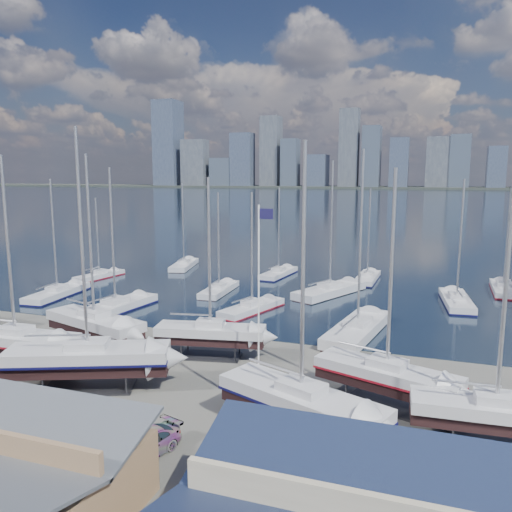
% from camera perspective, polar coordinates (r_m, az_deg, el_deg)
% --- Properties ---
extents(ground, '(1400.00, 1400.00, 0.00)m').
position_cam_1_polar(ground, '(38.08, -9.80, -13.40)').
color(ground, '#605E59').
rests_on(ground, ground).
extents(water, '(1400.00, 600.00, 0.40)m').
position_cam_1_polar(water, '(341.47, 16.10, 6.34)').
color(water, '#1A253D').
rests_on(water, ground).
extents(far_shore, '(1400.00, 80.00, 2.20)m').
position_cam_1_polar(far_shore, '(601.12, 17.41, 7.46)').
color(far_shore, '#2D332D').
rests_on(far_shore, ground).
extents(skyline, '(639.14, 43.80, 107.69)m').
position_cam_1_polar(skyline, '(595.51, 16.80, 11.14)').
color(skyline, '#475166').
rests_on(skyline, far_shore).
extents(sailboat_cradle_1, '(10.06, 3.37, 16.02)m').
position_cam_1_polar(sailboat_cradle_1, '(42.55, -25.77, -8.80)').
color(sailboat_cradle_1, '#2D2D33').
rests_on(sailboat_cradle_1, ground).
extents(sailboat_cradle_2, '(10.37, 5.60, 16.29)m').
position_cam_1_polar(sailboat_cradle_2, '(44.89, -17.96, -7.38)').
color(sailboat_cradle_2, '#2D2D33').
rests_on(sailboat_cradle_2, ground).
extents(sailboat_cradle_3, '(11.34, 7.03, 17.64)m').
position_cam_1_polar(sailboat_cradle_3, '(36.67, -18.62, -11.05)').
color(sailboat_cradle_3, '#2D2D33').
rests_on(sailboat_cradle_3, ground).
extents(sailboat_cradle_4, '(9.06, 4.01, 14.42)m').
position_cam_1_polar(sailboat_cradle_4, '(40.74, -5.22, -8.79)').
color(sailboat_cradle_4, '#2D2D33').
rests_on(sailboat_cradle_4, ground).
extents(sailboat_cradle_5, '(10.44, 6.42, 16.33)m').
position_cam_1_polar(sailboat_cradle_5, '(28.87, 5.18, -16.39)').
color(sailboat_cradle_5, '#2D2D33').
rests_on(sailboat_cradle_5, ground).
extents(sailboat_cradle_6, '(9.57, 5.42, 15.00)m').
position_cam_1_polar(sailboat_cradle_6, '(33.41, 14.71, -13.14)').
color(sailboat_cradle_6, '#2D2D33').
rests_on(sailboat_cradle_6, ground).
extents(sailboat_cradle_7, '(8.86, 2.97, 14.37)m').
position_cam_1_polar(sailboat_cradle_7, '(30.72, 25.71, -15.87)').
color(sailboat_cradle_7, '#2D2D33').
rests_on(sailboat_cradle_7, ground).
extents(sailboat_moored_0, '(3.57, 10.11, 14.83)m').
position_cam_1_polar(sailboat_moored_0, '(65.12, -21.73, -4.12)').
color(sailboat_moored_0, black).
rests_on(sailboat_moored_0, water).
extents(sailboat_moored_1, '(3.60, 8.30, 12.01)m').
position_cam_1_polar(sailboat_moored_1, '(74.85, -17.46, -2.22)').
color(sailboat_moored_1, black).
rests_on(sailboat_moored_1, water).
extents(sailboat_moored_2, '(4.55, 9.64, 14.05)m').
position_cam_1_polar(sailboat_moored_2, '(80.26, -8.22, -1.13)').
color(sailboat_moored_2, black).
rests_on(sailboat_moored_2, water).
extents(sailboat_moored_3, '(4.55, 11.11, 16.12)m').
position_cam_1_polar(sailboat_moored_3, '(56.22, -15.74, -5.84)').
color(sailboat_moored_3, black).
rests_on(sailboat_moored_3, water).
extents(sailboat_moored_4, '(2.83, 8.79, 13.12)m').
position_cam_1_polar(sailboat_moored_4, '(62.70, -4.23, -3.96)').
color(sailboat_moored_4, black).
rests_on(sailboat_moored_4, water).
extents(sailboat_moored_5, '(3.63, 9.25, 13.47)m').
position_cam_1_polar(sailboat_moored_5, '(72.89, 2.60, -2.10)').
color(sailboat_moored_5, black).
rests_on(sailboat_moored_5, water).
extents(sailboat_moored_6, '(5.17, 9.32, 13.43)m').
position_cam_1_polar(sailboat_moored_6, '(54.04, -0.47, -6.10)').
color(sailboat_moored_6, black).
rests_on(sailboat_moored_6, water).
extents(sailboat_moored_7, '(7.71, 11.58, 17.08)m').
position_cam_1_polar(sailboat_moored_7, '(62.17, 8.43, -4.15)').
color(sailboat_moored_7, black).
rests_on(sailboat_moored_7, water).
extents(sailboat_moored_8, '(2.85, 9.09, 13.47)m').
position_cam_1_polar(sailboat_moored_8, '(71.21, 12.61, -2.58)').
color(sailboat_moored_8, black).
rests_on(sailboat_moored_8, water).
extents(sailboat_moored_9, '(5.19, 12.06, 17.63)m').
position_cam_1_polar(sailboat_moored_9, '(47.41, 11.53, -8.46)').
color(sailboat_moored_9, black).
rests_on(sailboat_moored_9, water).
extents(sailboat_moored_10, '(3.67, 10.14, 14.84)m').
position_cam_1_polar(sailboat_moored_10, '(61.23, 21.93, -4.94)').
color(sailboat_moored_10, black).
rests_on(sailboat_moored_10, water).
extents(sailboat_moored_11, '(2.87, 9.26, 13.73)m').
position_cam_1_polar(sailboat_moored_11, '(70.10, 26.40, -3.52)').
color(sailboat_moored_11, black).
rests_on(sailboat_moored_11, water).
extents(car_a, '(2.93, 5.08, 1.63)m').
position_cam_1_polar(car_a, '(33.34, -26.44, -16.13)').
color(car_a, gray).
rests_on(car_a, ground).
extents(car_c, '(3.95, 5.77, 1.46)m').
position_cam_1_polar(car_c, '(29.11, -17.56, -19.58)').
color(car_c, gray).
rests_on(car_c, ground).
extents(car_d, '(3.11, 4.91, 1.33)m').
position_cam_1_polar(car_d, '(28.34, -12.85, -20.37)').
color(car_d, gray).
rests_on(car_d, ground).
extents(flagpole, '(1.10, 0.12, 12.53)m').
position_cam_1_polar(flagpole, '(35.56, 0.45, -2.64)').
color(flagpole, white).
rests_on(flagpole, ground).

